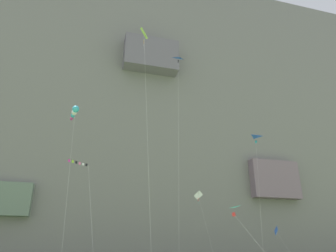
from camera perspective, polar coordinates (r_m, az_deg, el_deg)
name	(u,v)px	position (r m, az deg, el deg)	size (l,w,h in m)	color
cliff_face	(139,112)	(74.59, -5.34, 2.53)	(180.00, 24.93, 68.47)	slate
kite_diamond_mid_right	(199,199)	(51.18, 5.81, -13.27)	(2.94, 1.69, 12.29)	white
kite_delta_low_center	(179,67)	(43.68, 2.04, 10.87)	(1.67, 2.50, 28.45)	blue
kite_banner_far_left	(80,174)	(39.44, -15.94, -8.64)	(4.26, 6.24, 13.62)	black
kite_delta_low_left	(231,215)	(30.72, 11.57, -15.79)	(3.91, 5.00, 6.64)	#38B2D1
kite_diamond_high_center	(145,49)	(29.77, -4.37, 14.14)	(1.56, 1.75, 23.31)	#8CCC33
kite_diamond_mid_left	(277,232)	(58.83, 19.55, -18.01)	(3.61, 2.28, 7.25)	blue
kite_delta_front_field	(254,144)	(53.16, 15.74, -3.24)	(3.08, 3.04, 20.22)	blue
kite_windsock_mid_center	(74,112)	(42.39, -16.97, 2.46)	(1.57, 9.80, 20.59)	#38B2D1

